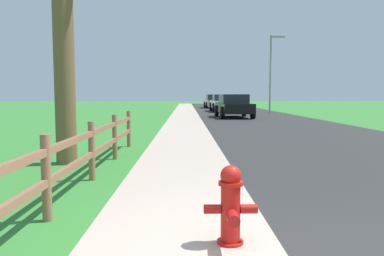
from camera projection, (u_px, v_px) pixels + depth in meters
name	position (u px, v px, depth m)	size (l,w,h in m)	color
ground_plane	(198.00, 115.00, 28.03)	(120.00, 120.00, 0.00)	#337A30
road_asphalt	(242.00, 113.00, 30.08)	(7.00, 66.00, 0.01)	#2B2B2B
curb_concrete	(160.00, 113.00, 29.98)	(6.00, 66.00, 0.01)	#B6A192
grass_verge	(141.00, 113.00, 29.95)	(5.00, 66.00, 0.00)	#337A30
fire_hydrant	(231.00, 205.00, 3.70)	(0.53, 0.43, 0.78)	red
rail_fence	(92.00, 146.00, 6.45)	(0.11, 8.55, 1.02)	brown
parked_suv_black	(234.00, 106.00, 24.42)	(2.26, 4.46, 1.49)	black
parked_car_white	(223.00, 103.00, 33.08)	(2.17, 4.94, 1.48)	white
parked_car_beige	(214.00, 101.00, 42.14)	(2.16, 4.75, 1.50)	#C6B793
street_lamp	(272.00, 67.00, 30.17)	(1.17, 0.20, 6.17)	gray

